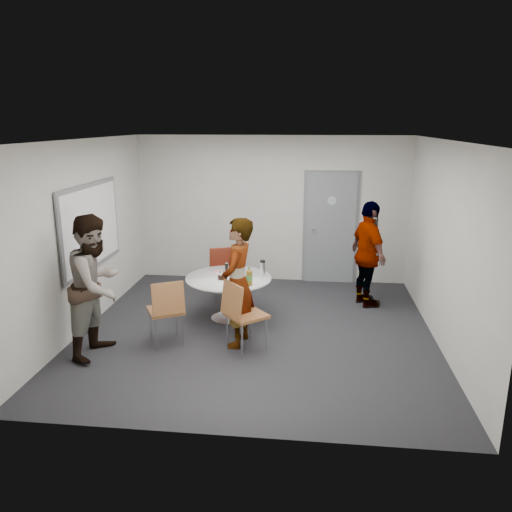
# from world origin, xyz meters

# --- Properties ---
(floor) EXTENTS (5.00, 5.00, 0.00)m
(floor) POSITION_xyz_m (0.00, 0.00, 0.00)
(floor) COLOR black
(floor) RESTS_ON ground
(ceiling) EXTENTS (5.00, 5.00, 0.00)m
(ceiling) POSITION_xyz_m (0.00, 0.00, 2.70)
(ceiling) COLOR silver
(ceiling) RESTS_ON wall_back
(wall_back) EXTENTS (5.00, 0.00, 5.00)m
(wall_back) POSITION_xyz_m (0.00, 2.50, 1.35)
(wall_back) COLOR silver
(wall_back) RESTS_ON floor
(wall_left) EXTENTS (0.00, 5.00, 5.00)m
(wall_left) POSITION_xyz_m (-2.50, 0.00, 1.35)
(wall_left) COLOR silver
(wall_left) RESTS_ON floor
(wall_right) EXTENTS (0.00, 5.00, 5.00)m
(wall_right) POSITION_xyz_m (2.50, 0.00, 1.35)
(wall_right) COLOR silver
(wall_right) RESTS_ON floor
(wall_front) EXTENTS (5.00, 0.00, 5.00)m
(wall_front) POSITION_xyz_m (0.00, -2.50, 1.35)
(wall_front) COLOR silver
(wall_front) RESTS_ON floor
(door) EXTENTS (1.02, 0.17, 2.12)m
(door) POSITION_xyz_m (1.10, 2.48, 1.03)
(door) COLOR gray
(door) RESTS_ON wall_back
(whiteboard) EXTENTS (0.04, 1.90, 1.25)m
(whiteboard) POSITION_xyz_m (-2.46, 0.20, 1.45)
(whiteboard) COLOR slate
(whiteboard) RESTS_ON wall_left
(table) EXTENTS (1.29, 1.29, 0.95)m
(table) POSITION_xyz_m (-0.45, 0.41, 0.58)
(table) COLOR white
(table) RESTS_ON floor
(chair_near_left) EXTENTS (0.61, 0.63, 0.93)m
(chair_near_left) POSITION_xyz_m (-1.13, -0.61, 0.57)
(chair_near_left) COLOR brown
(chair_near_left) RESTS_ON floor
(chair_near_right) EXTENTS (0.67, 0.66, 0.96)m
(chair_near_right) POSITION_xyz_m (-0.14, -0.67, 0.59)
(chair_near_right) COLOR brown
(chair_near_right) RESTS_ON floor
(chair_far) EXTENTS (0.54, 0.57, 0.88)m
(chair_far) POSITION_xyz_m (-0.72, 1.29, 0.54)
(chair_far) COLOR maroon
(chair_far) RESTS_ON floor
(person_main) EXTENTS (0.50, 0.69, 1.74)m
(person_main) POSITION_xyz_m (-0.20, -0.44, 0.87)
(person_main) COLOR #A5C6EA
(person_main) RESTS_ON floor
(person_left) EXTENTS (0.83, 0.99, 1.84)m
(person_left) POSITION_xyz_m (-1.95, -0.89, 0.92)
(person_left) COLOR white
(person_left) RESTS_ON floor
(person_right) EXTENTS (0.76, 1.10, 1.73)m
(person_right) POSITION_xyz_m (1.67, 1.27, 0.86)
(person_right) COLOR black
(person_right) RESTS_ON floor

